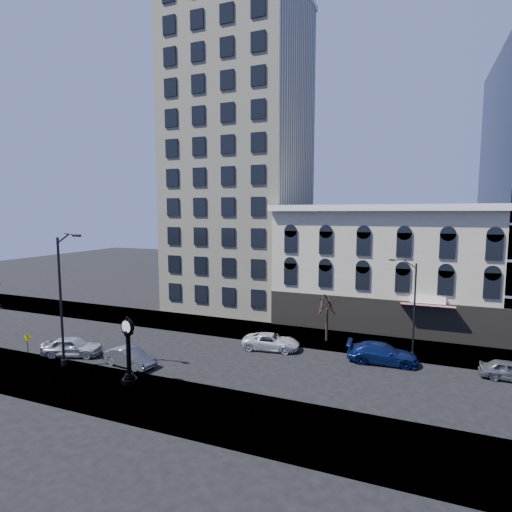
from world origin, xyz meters
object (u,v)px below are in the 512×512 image
at_px(car_near_b, 130,357).
at_px(car_near_a, 72,346).
at_px(street_lamp_near, 66,264).
at_px(warning_sign, 27,341).
at_px(street_clock, 129,353).

bearing_deg(car_near_b, car_near_a, 97.08).
bearing_deg(street_lamp_near, warning_sign, -179.51).
height_order(street_lamp_near, warning_sign, street_lamp_near).
relative_size(street_lamp_near, warning_sign, 5.03).
height_order(car_near_a, car_near_b, car_near_a).
xyz_separation_m(street_lamp_near, car_near_a, (-2.00, 2.02, -7.14)).
bearing_deg(car_near_b, street_lamp_near, 124.90).
distance_m(warning_sign, car_near_a, 3.34).
bearing_deg(street_clock, car_near_b, 139.50).
relative_size(warning_sign, car_near_b, 0.48).
height_order(street_clock, car_near_a, street_clock).
relative_size(warning_sign, car_near_a, 0.44).
bearing_deg(street_clock, street_lamp_near, -175.67).
relative_size(street_clock, street_lamp_near, 0.45).
height_order(street_clock, car_near_b, street_clock).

